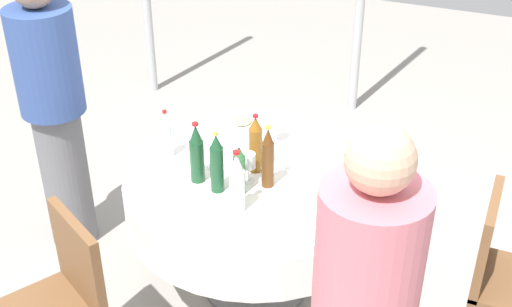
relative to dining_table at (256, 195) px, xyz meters
name	(u,v)px	position (x,y,z in m)	size (l,w,h in m)	color
ground_plane	(256,284)	(0.00, 0.00, -0.59)	(10.00, 10.00, 0.00)	gray
dining_table	(256,195)	(0.00, 0.00, 0.00)	(1.29, 1.29, 0.74)	white
bottle_clear_west	(166,136)	(0.07, -0.45, 0.27)	(0.06, 0.06, 0.26)	silver
bottle_clear_front	(237,184)	(0.34, 0.06, 0.29)	(0.07, 0.07, 0.30)	silver
bottle_amber_east	(255,145)	(0.01, 0.00, 0.29)	(0.07, 0.07, 0.30)	#8C5619
bottle_dark_green_near	(197,154)	(0.20, -0.21, 0.29)	(0.07, 0.07, 0.31)	#194728
bottle_dark_green_left	(217,164)	(0.23, -0.09, 0.29)	(0.06, 0.06, 0.30)	#194728
bottle_green_inner	(239,171)	(0.22, 0.01, 0.27)	(0.06, 0.06, 0.26)	#2D6B38
bottle_brown_right	(268,158)	(0.11, 0.11, 0.30)	(0.06, 0.06, 0.31)	#593314
wine_glass_near	(249,162)	(0.11, 0.01, 0.26)	(0.06, 0.06, 0.15)	white
wine_glass_left	(276,125)	(-0.29, -0.01, 0.25)	(0.07, 0.07, 0.13)	white
plate_south	(242,124)	(-0.38, -0.25, 0.16)	(0.25, 0.25, 0.04)	white
plate_rear	(223,157)	(-0.02, -0.19, 0.16)	(0.25, 0.25, 0.02)	white
plate_north	(351,168)	(-0.17, 0.42, 0.16)	(0.21, 0.21, 0.04)	white
fork_front	(310,198)	(0.13, 0.32, 0.15)	(0.18, 0.02, 0.01)	silver
knife_east	(185,217)	(0.48, -0.12, 0.15)	(0.18, 0.02, 0.01)	silver
spoon_near	(286,162)	(-0.11, 0.11, 0.15)	(0.18, 0.02, 0.01)	silver
person_west	(54,110)	(0.05, -1.15, 0.26)	(0.34, 0.34, 1.62)	slate
chair_inner	(504,270)	(0.00, 1.20, -0.07)	(0.40, 0.40, 0.87)	brown
chair_right	(61,296)	(0.92, -0.49, -0.07)	(0.54, 0.54, 0.87)	brown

